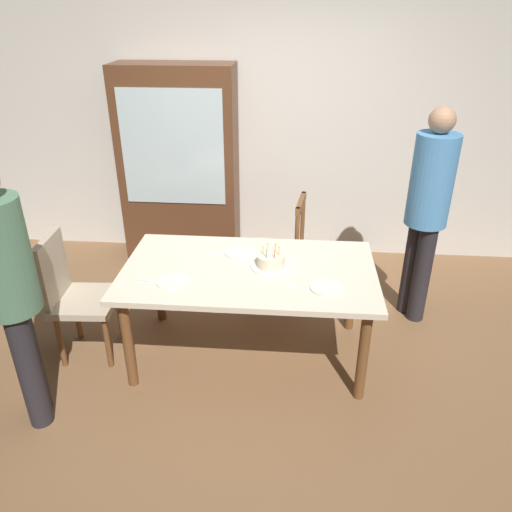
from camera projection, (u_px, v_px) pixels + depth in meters
The scene contains 15 objects.
ground at pixel (249, 353), 3.75m from camera, with size 6.40×6.40×0.00m, color brown.
back_wall at pixel (267, 126), 4.79m from camera, with size 6.40×0.10×2.60m, color beige.
dining_table at pixel (249, 278), 3.45m from camera, with size 1.75×1.00×0.73m.
birthday_cake at pixel (271, 261), 3.41m from camera, with size 0.28×0.28×0.16m.
plate_near_celebrant at pixel (173, 281), 3.25m from camera, with size 0.22×0.22×0.01m, color silver.
plate_far_side at pixel (240, 253), 3.61m from camera, with size 0.22×0.22×0.01m, color silver.
plate_near_guest at pixel (327, 288), 3.17m from camera, with size 0.22×0.22×0.01m, color silver.
fork_near_celebrant at pixel (148, 282), 3.25m from camera, with size 0.18×0.02×0.01m, color silver.
fork_far_side at pixel (218, 253), 3.61m from camera, with size 0.18×0.02×0.01m, color silver.
fork_near_guest at pixel (302, 287), 3.18m from camera, with size 0.18×0.02×0.01m, color silver.
chair_spindle_back at pixel (279, 252), 4.25m from camera, with size 0.49×0.49×0.95m.
chair_upholstered at pixel (72, 291), 3.53m from camera, with size 0.47×0.47×0.95m.
person_celebrant at pixel (9, 288), 2.76m from camera, with size 0.32×0.32×1.67m.
person_guest at pixel (428, 205), 3.77m from camera, with size 0.32×0.32×1.73m.
china_cabinet at pixel (180, 168), 4.75m from camera, with size 1.10×0.45×1.90m.
Camera 1 is at (0.30, -2.98, 2.38)m, focal length 34.60 mm.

